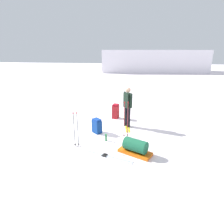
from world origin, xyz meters
TOP-DOWN VIEW (x-y plane):
  - ground_plane at (0.00, 0.00)m, footprint 80.00×80.00m
  - distant_snow_ridge at (2.75, 22.53)m, footprint 15.37×6.52m
  - skier_standing at (0.61, 0.26)m, footprint 0.38×0.47m
  - ski_pair_near at (0.57, 0.59)m, footprint 0.44×1.99m
  - ski_pair_far at (0.12, -2.25)m, footprint 1.81×0.68m
  - backpack_large_dark at (-0.02, 1.22)m, footprint 0.33×0.38m
  - backpack_bright at (-0.51, -0.57)m, footprint 0.44×0.43m
  - ski_poles_planted_near at (0.64, -0.76)m, footprint 0.19×0.11m
  - ski_poles_planted_far at (-0.94, -1.75)m, footprint 0.18×0.10m
  - gear_sled at (1.04, -1.95)m, footprint 1.13×0.86m
  - thermos_bottle at (-0.03, -1.22)m, footprint 0.07×0.07m

SIDE VIEW (x-z plane):
  - ground_plane at x=0.00m, z-range 0.00..0.00m
  - ski_pair_near at x=0.57m, z-range -0.01..0.04m
  - ski_pair_far at x=0.12m, z-range -0.01..0.04m
  - thermos_bottle at x=-0.03m, z-range 0.00..0.26m
  - gear_sled at x=1.04m, z-range -0.02..0.47m
  - backpack_bright at x=-0.51m, z-range -0.01..0.57m
  - backpack_large_dark at x=-0.02m, z-range -0.01..0.68m
  - ski_poles_planted_far at x=-0.94m, z-range 0.07..1.28m
  - ski_poles_planted_near at x=0.64m, z-range 0.07..1.44m
  - skier_standing at x=0.61m, z-range 0.10..1.80m
  - distant_snow_ridge at x=2.75m, z-range 0.00..3.14m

